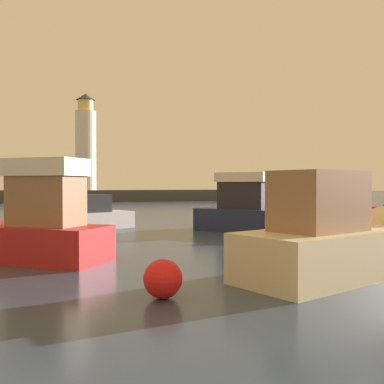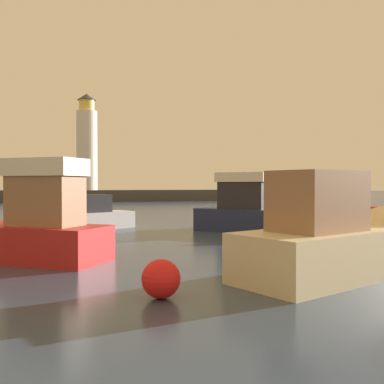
# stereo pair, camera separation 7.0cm
# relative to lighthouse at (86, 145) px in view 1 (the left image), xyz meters

# --- Properties ---
(ground_plane) EXTENTS (220.00, 220.00, 0.00)m
(ground_plane) POSITION_rel_lighthouse_xyz_m (2.08, -30.27, -7.72)
(ground_plane) COLOR #2D3D51
(breakwater) EXTENTS (65.48, 4.28, 1.54)m
(breakwater) POSITION_rel_lighthouse_xyz_m (2.08, 0.00, -6.95)
(breakwater) COLOR #423F3D
(breakwater) RESTS_ON ground_plane
(lighthouse) EXTENTS (2.76, 2.76, 13.05)m
(lighthouse) POSITION_rel_lighthouse_xyz_m (0.00, 0.00, 0.00)
(lighthouse) COLOR silver
(lighthouse) RESTS_ON breakwater
(motorboat_0) EXTENTS (6.69, 5.46, 3.42)m
(motorboat_0) POSITION_rel_lighthouse_xyz_m (-3.76, -47.09, -6.81)
(motorboat_0) COLOR #B21E1E
(motorboat_0) RESTS_ON ground_plane
(motorboat_1) EXTENTS (4.53, 5.34, 2.02)m
(motorboat_1) POSITION_rel_lighthouse_xyz_m (16.45, -37.10, -7.15)
(motorboat_1) COLOR #B21E1E
(motorboat_1) RESTS_ON ground_plane
(motorboat_2) EXTENTS (5.99, 4.19, 2.08)m
(motorboat_2) POSITION_rel_lighthouse_xyz_m (-1.67, -38.95, -7.14)
(motorboat_2) COLOR silver
(motorboat_2) RESTS_ON ground_plane
(motorboat_3) EXTENTS (7.36, 4.66, 3.02)m
(motorboat_3) POSITION_rel_lighthouse_xyz_m (5.51, -51.75, -6.89)
(motorboat_3) COLOR beige
(motorboat_3) RESTS_ON ground_plane
(motorboat_5) EXTENTS (7.14, 7.51, 3.39)m
(motorboat_5) POSITION_rel_lighthouse_xyz_m (7.83, -42.75, -6.84)
(motorboat_5) COLOR #1E284C
(motorboat_5) RESTS_ON ground_plane
(mooring_buoy) EXTENTS (0.80, 0.80, 0.80)m
(mooring_buoy) POSITION_rel_lighthouse_xyz_m (0.06, -53.10, -7.32)
(mooring_buoy) COLOR red
(mooring_buoy) RESTS_ON ground_plane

